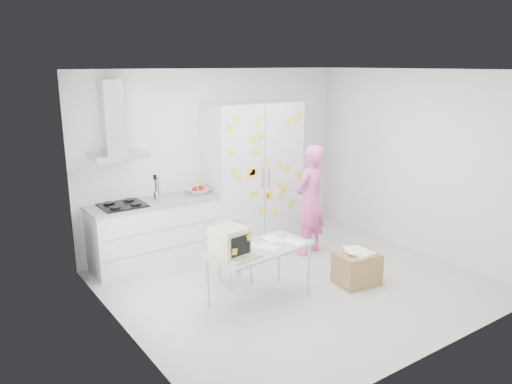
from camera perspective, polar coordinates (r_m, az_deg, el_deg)
floor at (r=6.60m, az=4.73°, el=-10.48°), size 4.50×4.00×0.02m
walls at (r=6.71m, az=1.07°, el=2.25°), size 4.52×4.01×2.70m
ceiling at (r=5.99m, az=5.29°, el=13.74°), size 4.50×4.00×0.02m
counter_run at (r=7.20m, az=-11.38°, el=-4.43°), size 1.84×0.63×1.28m
range_hood at (r=6.84m, az=-15.96°, el=7.10°), size 0.70×0.48×1.01m
tall_cabinet at (r=7.78m, az=-0.37°, el=2.08°), size 1.50×0.68×2.20m
person at (r=7.36m, az=6.17°, el=-0.95°), size 0.68×0.54×1.64m
desk at (r=5.71m, az=-1.68°, el=-6.14°), size 1.33×0.79×1.00m
chair at (r=6.48m, az=-2.70°, el=-6.38°), size 0.40×0.40×0.83m
cardboard_box at (r=6.62m, az=11.45°, el=-8.51°), size 0.58×0.49×0.46m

